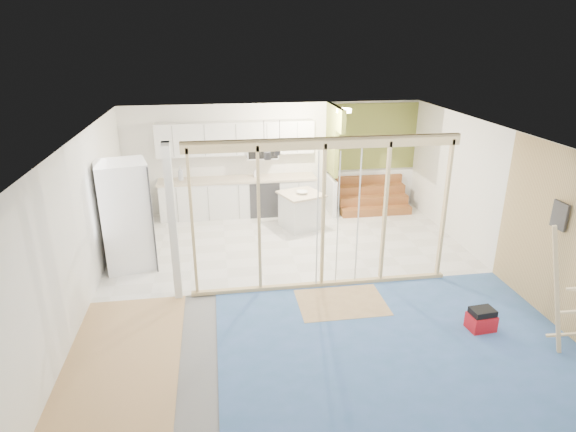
{
  "coord_description": "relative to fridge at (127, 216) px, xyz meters",
  "views": [
    {
      "loc": [
        -1.38,
        -7.15,
        4.06
      ],
      "look_at": [
        -0.19,
        0.6,
        1.1
      ],
      "focal_mm": 30.0,
      "sensor_mm": 36.0,
      "label": 1
    }
  ],
  "objects": [
    {
      "name": "room",
      "position": [
        3.03,
        -1.33,
        0.3
      ],
      "size": [
        7.01,
        8.01,
        2.61
      ],
      "color": "slate",
      "rests_on": "ground"
    },
    {
      "name": "floor_overlays",
      "position": [
        3.1,
        -1.27,
        -0.99
      ],
      "size": [
        7.0,
        8.0,
        0.03
      ],
      "color": "silver",
      "rests_on": "room"
    },
    {
      "name": "stud_frame",
      "position": [
        2.79,
        -1.33,
        0.59
      ],
      "size": [
        4.66,
        0.14,
        2.6
      ],
      "color": "#CFB37E",
      "rests_on": "room"
    },
    {
      "name": "base_cabinets",
      "position": [
        1.42,
        2.03,
        -0.53
      ],
      "size": [
        4.45,
        2.24,
        0.93
      ],
      "color": "white",
      "rests_on": "room"
    },
    {
      "name": "upper_cabinets",
      "position": [
        2.19,
        2.49,
        0.82
      ],
      "size": [
        3.6,
        0.41,
        0.85
      ],
      "color": "white",
      "rests_on": "room"
    },
    {
      "name": "green_partition",
      "position": [
        5.08,
        2.33,
        -0.05
      ],
      "size": [
        2.25,
        1.51,
        2.6
      ],
      "color": "olive",
      "rests_on": "room"
    },
    {
      "name": "pot_rack",
      "position": [
        2.73,
        0.56,
        1.0
      ],
      "size": [
        0.52,
        0.52,
        0.72
      ],
      "color": "black",
      "rests_on": "room"
    },
    {
      "name": "electrical_panel",
      "position": [
        6.46,
        -2.73,
        0.65
      ],
      "size": [
        0.04,
        0.3,
        0.4
      ],
      "primitive_type": "cube",
      "color": "#35353A",
      "rests_on": "room"
    },
    {
      "name": "ceiling_light",
      "position": [
        4.43,
        1.67,
        1.54
      ],
      "size": [
        0.32,
        0.32,
        0.08
      ],
      "primitive_type": "cylinder",
      "color": "#FFEABF",
      "rests_on": "room"
    },
    {
      "name": "fridge",
      "position": [
        0.0,
        0.0,
        0.0
      ],
      "size": [
        1.04,
        1.01,
        2.0
      ],
      "rotation": [
        0.0,
        0.0,
        0.23
      ],
      "color": "white",
      "rests_on": "room"
    },
    {
      "name": "island",
      "position": [
        3.46,
        1.36,
        -0.59
      ],
      "size": [
        1.07,
        1.07,
        0.82
      ],
      "rotation": [
        0.0,
        0.0,
        0.35
      ],
      "color": "silver",
      "rests_on": "room"
    },
    {
      "name": "bowl",
      "position": [
        3.47,
        1.32,
        -0.15
      ],
      "size": [
        0.27,
        0.27,
        0.06
      ],
      "primitive_type": "imported",
      "rotation": [
        0.0,
        0.0,
        -0.12
      ],
      "color": "white",
      "rests_on": "island"
    },
    {
      "name": "soap_bottle_a",
      "position": [
        0.84,
        2.38,
        0.09
      ],
      "size": [
        0.16,
        0.17,
        0.33
      ],
      "primitive_type": "imported",
      "rotation": [
        0.0,
        0.0,
        -0.4
      ],
      "color": "#A5ABB8",
      "rests_on": "base_cabinets"
    },
    {
      "name": "soap_bottle_b",
      "position": [
        2.56,
        2.42,
        0.04
      ],
      "size": [
        0.11,
        0.11,
        0.21
      ],
      "primitive_type": "imported",
      "rotation": [
        0.0,
        0.0,
        0.22
      ],
      "color": "silver",
      "rests_on": "base_cabinets"
    },
    {
      "name": "toolbox",
      "position": [
        5.35,
        -2.96,
        -0.83
      ],
      "size": [
        0.39,
        0.31,
        0.35
      ],
      "rotation": [
        0.0,
        0.0,
        0.08
      ],
      "color": "#B61018",
      "rests_on": "room"
    },
    {
      "name": "ladder",
      "position": [
        6.2,
        -3.58,
        -0.06
      ],
      "size": [
        0.98,
        0.19,
        1.84
      ],
      "rotation": [
        0.0,
        0.0,
        -0.34
      ],
      "color": "#D9BA84",
      "rests_on": "room"
    }
  ]
}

